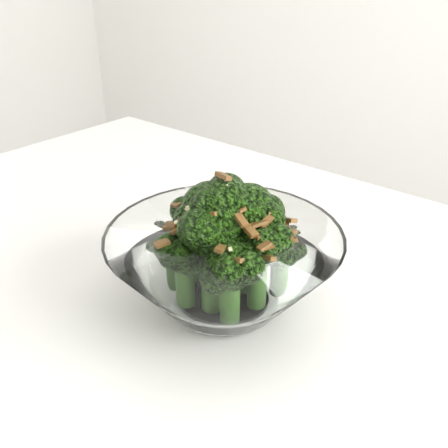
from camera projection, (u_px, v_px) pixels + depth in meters
The scene contains 2 objects.
table at pixel (208, 331), 0.62m from camera, with size 1.33×1.01×0.75m.
broccoli_dish at pixel (224, 259), 0.53m from camera, with size 0.25×0.25×0.16m.
Camera 1 is at (0.32, -0.53, 1.10)m, focal length 40.00 mm.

